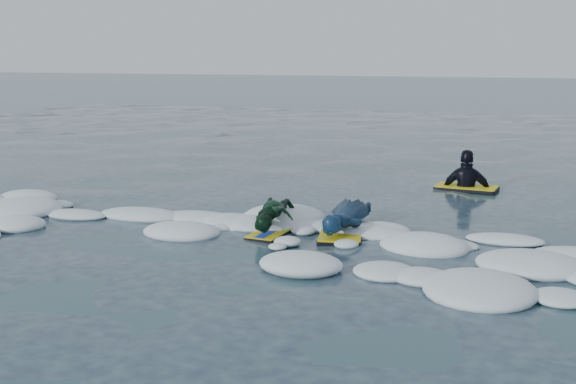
{
  "coord_description": "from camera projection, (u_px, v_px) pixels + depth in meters",
  "views": [
    {
      "loc": [
        3.46,
        -7.38,
        2.36
      ],
      "look_at": [
        0.6,
        1.6,
        0.5
      ],
      "focal_mm": 45.0,
      "sensor_mm": 36.0,
      "label": 1
    }
  ],
  "objects": [
    {
      "name": "ground",
      "position": [
        197.0,
        257.0,
        8.39
      ],
      "size": [
        120.0,
        120.0,
        0.0
      ],
      "primitive_type": "plane",
      "color": "#1C3A43",
      "rests_on": "ground"
    },
    {
      "name": "prone_child_unit",
      "position": [
        274.0,
        217.0,
        9.43
      ],
      "size": [
        0.62,
        1.15,
        0.42
      ],
      "rotation": [
        0.0,
        0.0,
        1.48
      ],
      "color": "black",
      "rests_on": "ground"
    },
    {
      "name": "waiting_rider_unit",
      "position": [
        466.0,
        194.0,
        12.38
      ],
      "size": [
        1.1,
        0.69,
        1.55
      ],
      "rotation": [
        0.0,
        0.0,
        -0.13
      ],
      "color": "black",
      "rests_on": "ground"
    },
    {
      "name": "prone_woman_unit",
      "position": [
        345.0,
        219.0,
        9.41
      ],
      "size": [
        0.71,
        1.54,
        0.39
      ],
      "rotation": [
        0.0,
        0.0,
        1.74
      ],
      "color": "black",
      "rests_on": "ground"
    },
    {
      "name": "foam_band",
      "position": [
        231.0,
        235.0,
        9.35
      ],
      "size": [
        12.0,
        3.1,
        0.3
      ],
      "primitive_type": null,
      "color": "white",
      "rests_on": "ground"
    }
  ]
}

